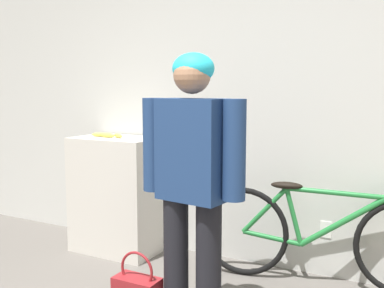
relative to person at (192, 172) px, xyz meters
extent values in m
cube|color=silver|center=(-0.03, 1.10, 0.40)|extent=(8.00, 0.06, 2.60)
cube|color=white|center=(0.52, 1.07, -0.55)|extent=(0.08, 0.01, 0.12)
cube|color=beige|center=(-1.14, 0.82, -0.42)|extent=(0.71, 0.47, 0.96)
cylinder|color=black|center=(-0.10, 0.00, -0.53)|extent=(0.14, 0.14, 0.75)
cylinder|color=black|center=(0.10, 0.00, -0.53)|extent=(0.14, 0.14, 0.75)
cube|color=navy|center=(0.00, 0.00, 0.12)|extent=(0.40, 0.24, 0.56)
cylinder|color=navy|center=(-0.25, 0.00, 0.14)|extent=(0.12, 0.12, 0.53)
cylinder|color=navy|center=(0.25, 0.00, 0.14)|extent=(0.12, 0.12, 0.53)
sphere|color=#A37556|center=(0.00, 0.00, 0.53)|extent=(0.20, 0.20, 0.20)
ellipsoid|color=#23B7CC|center=(0.00, 0.01, 0.56)|extent=(0.23, 0.21, 0.17)
torus|color=black|center=(-0.01, 0.82, -0.58)|extent=(0.65, 0.14, 0.65)
cylinder|color=#237A38|center=(0.19, 0.85, -0.60)|extent=(0.41, 0.10, 0.08)
cylinder|color=#237A38|center=(0.14, 0.84, -0.41)|extent=(0.33, 0.08, 0.37)
cylinder|color=#237A38|center=(0.34, 0.87, -0.43)|extent=(0.14, 0.05, 0.40)
cylinder|color=#237A38|center=(0.66, 0.92, -0.44)|extent=(0.56, 0.12, 0.41)
cylinder|color=#237A38|center=(0.61, 0.91, -0.24)|extent=(0.64, 0.13, 0.05)
ellipsoid|color=black|center=(0.29, 0.86, -0.21)|extent=(0.23, 0.11, 0.05)
ellipsoid|color=#EAD64C|center=(-1.20, 0.77, 0.07)|extent=(0.15, 0.04, 0.04)
ellipsoid|color=#EAD64C|center=(-1.30, 0.79, 0.07)|extent=(0.13, 0.09, 0.03)
ellipsoid|color=#EAD64C|center=(-1.10, 0.79, 0.07)|extent=(0.13, 0.09, 0.03)
sphere|color=brown|center=(-1.35, 0.80, 0.07)|extent=(0.02, 0.02, 0.02)
torus|color=maroon|center=(-0.33, -0.08, -0.60)|extent=(0.22, 0.02, 0.22)
camera|label=1|loc=(1.14, -2.15, 0.45)|focal=42.00mm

